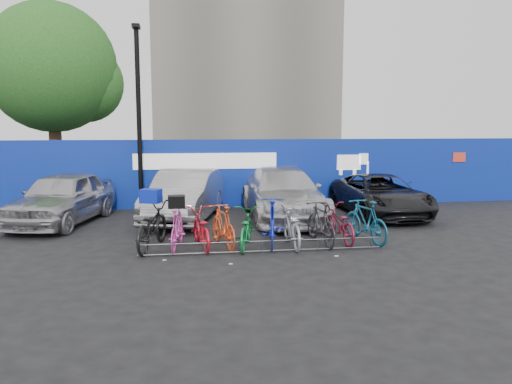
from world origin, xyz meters
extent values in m
plane|color=black|center=(0.00, 0.00, 0.00)|extent=(100.00, 100.00, 0.00)
cube|color=navy|center=(0.00, 6.00, 1.20)|extent=(22.00, 0.15, 2.40)
cube|color=white|center=(-1.00, 5.90, 1.65)|extent=(5.00, 0.02, 0.55)
cube|color=white|center=(4.20, 5.90, 1.55)|extent=(1.20, 0.02, 0.90)
cube|color=#E53F28|center=(8.50, 5.90, 1.70)|extent=(0.50, 0.02, 0.35)
cylinder|color=#382314|center=(-7.00, 10.00, 2.00)|extent=(0.50, 0.50, 4.00)
sphere|color=#1A5219|center=(-7.00, 10.00, 5.20)|extent=(5.20, 5.20, 5.20)
sphere|color=#1A5219|center=(-5.80, 10.30, 4.60)|extent=(3.20, 3.20, 3.20)
cylinder|color=black|center=(-3.20, 5.40, 3.00)|extent=(0.16, 0.16, 6.00)
cube|color=black|center=(-3.20, 5.40, 6.05)|extent=(0.25, 0.50, 0.12)
cylinder|color=#595B60|center=(0.00, -0.60, 0.28)|extent=(5.60, 0.03, 0.03)
cylinder|color=#595B60|center=(0.00, -0.60, 0.05)|extent=(5.60, 0.03, 0.03)
cylinder|color=#595B60|center=(-2.60, -0.60, 0.14)|extent=(0.03, 0.03, 0.28)
cylinder|color=#595B60|center=(-1.30, -0.60, 0.14)|extent=(0.03, 0.03, 0.28)
cylinder|color=#595B60|center=(0.00, -0.60, 0.14)|extent=(0.03, 0.03, 0.28)
cylinder|color=#595B60|center=(1.30, -0.60, 0.14)|extent=(0.03, 0.03, 0.28)
cylinder|color=#595B60|center=(2.60, -0.60, 0.14)|extent=(0.03, 0.03, 0.28)
imported|color=#ADACB2|center=(-5.33, 3.63, 0.78)|extent=(2.82, 4.86, 1.55)
imported|color=#A2A1A5|center=(-1.74, 3.64, 0.77)|extent=(2.70, 4.95, 1.55)
imported|color=silver|center=(1.29, 3.58, 0.78)|extent=(2.27, 5.42, 1.56)
imported|color=black|center=(4.53, 3.70, 0.65)|extent=(2.22, 4.73, 1.31)
imported|color=black|center=(-2.52, 0.17, 0.55)|extent=(1.22, 2.22, 1.10)
imported|color=#DF48B3|center=(-1.93, 0.03, 0.50)|extent=(0.70, 1.70, 0.99)
imported|color=red|center=(-1.38, 0.05, 0.47)|extent=(0.90, 1.87, 0.94)
imported|color=#F4531F|center=(-0.84, 0.09, 0.52)|extent=(0.87, 1.78, 1.03)
imported|color=#147B38|center=(-0.32, -0.04, 0.46)|extent=(1.00, 1.85, 0.93)
imported|color=#1827B1|center=(0.35, 0.08, 0.58)|extent=(0.87, 2.00, 1.16)
imported|color=#9C9DA2|center=(0.79, -0.04, 0.48)|extent=(0.66, 1.85, 0.97)
imported|color=#29292C|center=(1.53, 0.00, 0.53)|extent=(0.69, 1.81, 1.06)
imported|color=maroon|center=(2.05, 0.18, 0.47)|extent=(0.78, 1.85, 0.95)
imported|color=#135576|center=(2.71, 0.09, 0.54)|extent=(0.94, 1.86, 1.08)
cube|color=#0B20AF|center=(-2.52, 0.17, 1.26)|extent=(0.54, 0.47, 0.32)
cube|color=black|center=(-1.93, 0.03, 1.14)|extent=(0.39, 0.35, 0.29)
camera|label=1|loc=(-1.70, -11.59, 2.92)|focal=35.00mm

